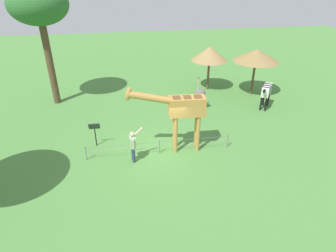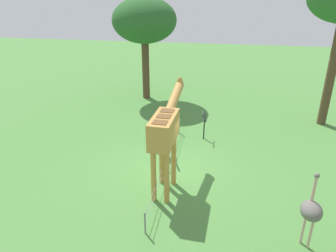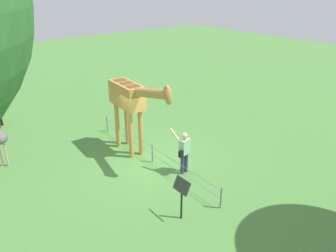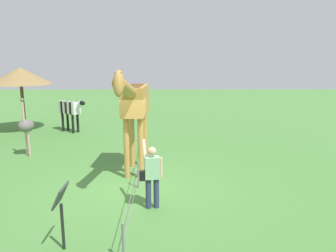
{
  "view_description": "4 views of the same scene",
  "coord_description": "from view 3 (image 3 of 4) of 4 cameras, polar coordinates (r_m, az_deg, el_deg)",
  "views": [
    {
      "loc": [
        1.54,
        11.95,
        8.17
      ],
      "look_at": [
        -0.3,
        0.88,
        1.94
      ],
      "focal_mm": 31.13,
      "sensor_mm": 36.0,
      "label": 1
    },
    {
      "loc": [
        -10.58,
        -1.81,
        6.65
      ],
      "look_at": [
        -0.35,
        -0.03,
        2.07
      ],
      "focal_mm": 34.32,
      "sensor_mm": 36.0,
      "label": 2
    },
    {
      "loc": [
        8.73,
        -6.11,
        6.33
      ],
      "look_at": [
        0.69,
        0.3,
        1.69
      ],
      "focal_mm": 34.56,
      "sensor_mm": 36.0,
      "label": 3
    },
    {
      "loc": [
        8.97,
        0.85,
        3.7
      ],
      "look_at": [
        -0.82,
        0.96,
        1.66
      ],
      "focal_mm": 35.11,
      "sensor_mm": 36.0,
      "label": 4
    }
  ],
  "objects": [
    {
      "name": "info_sign",
      "position": [
        9.24,
        2.43,
        -11.38
      ],
      "size": [
        0.56,
        0.21,
        1.32
      ],
      "color": "black",
      "rests_on": "ground_plane"
    },
    {
      "name": "giraffe",
      "position": [
        12.18,
        -6.54,
        4.58
      ],
      "size": [
        3.75,
        0.79,
        3.46
      ],
      "color": "#BC8942",
      "rests_on": "ground_plane"
    },
    {
      "name": "visitor",
      "position": [
        11.35,
        2.86,
        -4.33
      ],
      "size": [
        0.68,
        0.58,
        1.67
      ],
      "color": "navy",
      "rests_on": "ground_plane"
    },
    {
      "name": "ground_plane",
      "position": [
        12.39,
        -3.07,
        -6.48
      ],
      "size": [
        60.0,
        60.0,
        0.0
      ],
      "primitive_type": "plane",
      "color": "#4C843D"
    },
    {
      "name": "wire_fence",
      "position": [
        12.23,
        -2.77,
        -4.72
      ],
      "size": [
        7.05,
        0.05,
        0.75
      ],
      "color": "slate",
      "rests_on": "ground_plane"
    }
  ]
}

